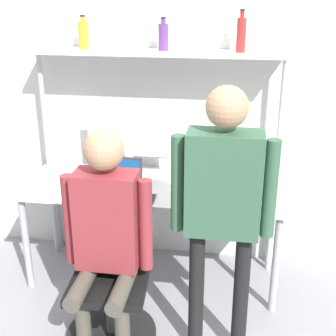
{
  "coord_description": "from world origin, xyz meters",
  "views": [
    {
      "loc": [
        0.58,
        -2.65,
        2.08
      ],
      "look_at": [
        0.19,
        -0.17,
        1.1
      ],
      "focal_mm": 50.0,
      "sensor_mm": 36.0,
      "label": 1
    }
  ],
  "objects": [
    {
      "name": "person_seated",
      "position": [
        -0.14,
        -0.37,
        0.8
      ],
      "size": [
        0.53,
        0.47,
        1.36
      ],
      "color": "#4C473D",
      "rests_on": "ground_plane"
    },
    {
      "name": "office_chair",
      "position": [
        -0.14,
        -0.32,
        0.27
      ],
      "size": [
        0.56,
        0.56,
        0.89
      ],
      "color": "black",
      "rests_on": "ground_plane"
    },
    {
      "name": "bottle_purple",
      "position": [
        0.04,
        0.58,
        1.77
      ],
      "size": [
        0.07,
        0.07,
        0.22
      ],
      "color": "#593372",
      "rests_on": "shelf_unit"
    },
    {
      "name": "bottle_amber",
      "position": [
        -0.52,
        0.58,
        1.77
      ],
      "size": [
        0.07,
        0.07,
        0.23
      ],
      "color": "gold",
      "rests_on": "shelf_unit"
    },
    {
      "name": "person_standing",
      "position": [
        0.52,
        -0.35,
        1.04
      ],
      "size": [
        0.57,
        0.22,
        1.63
      ],
      "color": "black",
      "rests_on": "ground_plane"
    },
    {
      "name": "cell_phone",
      "position": [
        0.02,
        0.13,
        0.76
      ],
      "size": [
        0.07,
        0.15,
        0.01
      ],
      "color": "black",
      "rests_on": "desk"
    },
    {
      "name": "wall_back",
      "position": [
        0.0,
        0.77,
        1.35
      ],
      "size": [
        8.0,
        0.06,
        2.7
      ],
      "color": "silver",
      "rests_on": "ground_plane"
    },
    {
      "name": "laptop",
      "position": [
        -0.21,
        0.22,
        0.82
      ],
      "size": [
        0.3,
        0.23,
        0.23
      ],
      "color": "#333338",
      "rests_on": "desk"
    },
    {
      "name": "bottle_red",
      "position": [
        0.57,
        0.58,
        1.79
      ],
      "size": [
        0.06,
        0.06,
        0.28
      ],
      "color": "maroon",
      "rests_on": "shelf_unit"
    },
    {
      "name": "ground_plane",
      "position": [
        0.0,
        0.0,
        0.0
      ],
      "size": [
        12.0,
        12.0,
        0.0
      ],
      "primitive_type": "plane",
      "color": "gray"
    },
    {
      "name": "desk",
      "position": [
        0.0,
        0.38,
        0.68
      ],
      "size": [
        1.87,
        0.72,
        0.75
      ],
      "color": "silver",
      "rests_on": "ground_plane"
    },
    {
      "name": "shelf_unit",
      "position": [
        0.0,
        0.58,
        1.46
      ],
      "size": [
        1.78,
        0.3,
        1.67
      ],
      "color": "silver",
      "rests_on": "ground_plane"
    },
    {
      "name": "monitor",
      "position": [
        -0.22,
        0.57,
        1.02
      ],
      "size": [
        0.63,
        0.23,
        0.46
      ],
      "color": "#B7B7BC",
      "rests_on": "desk"
    }
  ]
}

